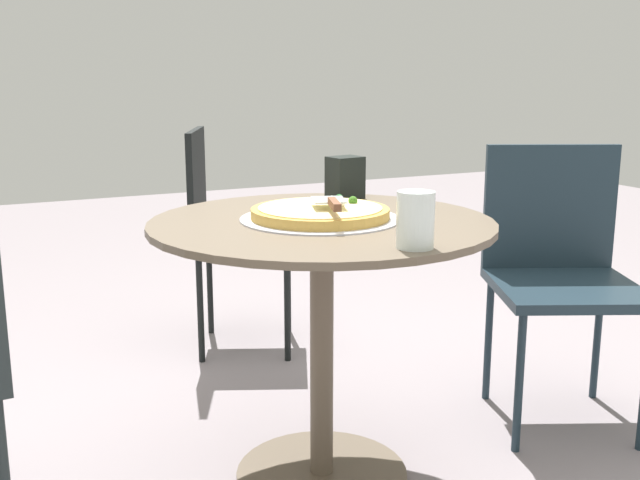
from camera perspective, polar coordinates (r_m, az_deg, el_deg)
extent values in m
plane|color=gray|center=(2.15, 0.13, -17.35)|extent=(10.00, 10.00, 0.00)
cylinder|color=brown|center=(1.90, 0.14, 1.24)|extent=(0.87, 0.87, 0.02)
cylinder|color=brown|center=(1.99, 0.13, -8.51)|extent=(0.06, 0.06, 0.67)
cylinder|color=brown|center=(2.14, 0.13, -17.14)|extent=(0.46, 0.46, 0.02)
cylinder|color=silver|center=(1.90, 0.00, 1.61)|extent=(0.40, 0.40, 0.00)
cylinder|color=gold|center=(1.90, 0.00, 2.04)|extent=(0.35, 0.35, 0.02)
cylinder|color=#F3DC91|center=(1.90, 0.00, 2.45)|extent=(0.31, 0.31, 0.00)
sphere|color=#F0E1C6|center=(1.92, 1.51, 2.75)|extent=(0.02, 0.02, 0.02)
sphere|color=#E3F0CB|center=(1.97, 0.03, 2.97)|extent=(0.02, 0.02, 0.02)
sphere|color=#28711F|center=(1.94, 0.74, 2.82)|extent=(0.01, 0.01, 0.01)
sphere|color=#396F1C|center=(2.00, 1.07, 3.10)|extent=(0.01, 0.01, 0.01)
sphere|color=silver|center=(1.91, 1.06, 2.69)|extent=(0.02, 0.02, 0.02)
sphere|color=#245E29|center=(2.00, 1.45, 3.17)|extent=(0.02, 0.02, 0.02)
sphere|color=silver|center=(2.02, 0.90, 3.18)|extent=(0.01, 0.01, 0.01)
sphere|color=#3A7120|center=(1.96, 2.49, 2.97)|extent=(0.02, 0.02, 0.02)
cube|color=silver|center=(1.89, 0.65, 3.04)|extent=(0.11, 0.12, 0.00)
cube|color=brown|center=(1.78, 1.09, 2.71)|extent=(0.05, 0.11, 0.02)
cylinder|color=white|center=(1.60, 7.20, 1.51)|extent=(0.08, 0.08, 0.12)
cube|color=black|center=(2.21, 1.90, 4.71)|extent=(0.11, 0.09, 0.12)
cube|color=#1D2D37|center=(2.40, 18.05, -3.50)|extent=(0.56, 0.56, 0.03)
cube|color=#1D2D37|center=(2.53, 16.91, 2.40)|extent=(0.39, 0.20, 0.40)
cylinder|color=#1D2D37|center=(2.25, 14.76, -10.36)|extent=(0.02, 0.02, 0.42)
cylinder|color=#1D2D37|center=(2.69, 20.14, -6.94)|extent=(0.02, 0.02, 0.42)
cylinder|color=#1D2D37|center=(2.58, 12.56, -7.28)|extent=(0.02, 0.02, 0.42)
cube|color=black|center=(2.95, -5.64, 0.00)|extent=(0.51, 0.51, 0.03)
cube|color=black|center=(2.93, -9.26, 4.19)|extent=(0.18, 0.36, 0.41)
cylinder|color=black|center=(3.15, -2.42, -3.32)|extent=(0.02, 0.02, 0.42)
cylinder|color=black|center=(2.84, -2.47, -5.10)|extent=(0.02, 0.02, 0.42)
cylinder|color=black|center=(3.17, -8.29, -3.34)|extent=(0.02, 0.02, 0.42)
cylinder|color=black|center=(2.86, -8.99, -5.11)|extent=(0.02, 0.02, 0.42)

